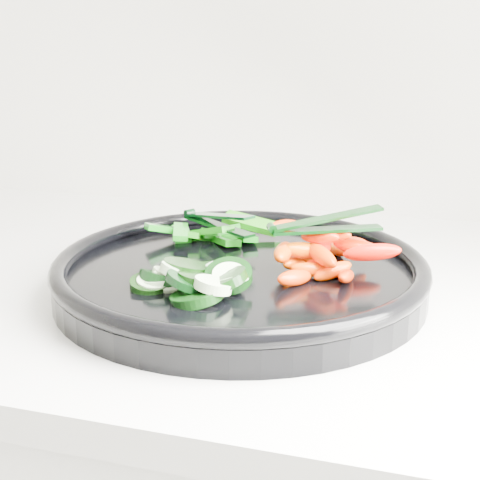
# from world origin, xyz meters

# --- Properties ---
(veggie_tray) EXTENTS (0.41, 0.41, 0.04)m
(veggie_tray) POSITION_xyz_m (-0.08, 1.65, 0.95)
(veggie_tray) COLOR black
(veggie_tray) RESTS_ON counter
(cucumber_pile) EXTENTS (0.13, 0.12, 0.04)m
(cucumber_pile) POSITION_xyz_m (-0.11, 1.58, 0.96)
(cucumber_pile) COLOR black
(cucumber_pile) RESTS_ON veggie_tray
(carrot_pile) EXTENTS (0.14, 0.15, 0.05)m
(carrot_pile) POSITION_xyz_m (0.00, 1.66, 0.97)
(carrot_pile) COLOR #EE2500
(carrot_pile) RESTS_ON veggie_tray
(pepper_pile) EXTENTS (0.15, 0.10, 0.04)m
(pepper_pile) POSITION_xyz_m (-0.14, 1.74, 0.96)
(pepper_pile) COLOR #0A6E11
(pepper_pile) RESTS_ON veggie_tray
(tong_carrot) EXTENTS (0.11, 0.06, 0.02)m
(tong_carrot) POSITION_xyz_m (0.00, 1.66, 1.00)
(tong_carrot) COLOR black
(tong_carrot) RESTS_ON carrot_pile
(tong_pepper) EXTENTS (0.10, 0.07, 0.02)m
(tong_pepper) POSITION_xyz_m (-0.13, 1.73, 0.98)
(tong_pepper) COLOR black
(tong_pepper) RESTS_ON pepper_pile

